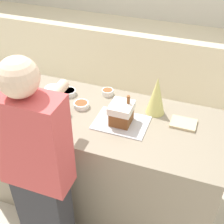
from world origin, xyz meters
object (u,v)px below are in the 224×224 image
at_px(candy_bowl_center_rear, 32,88).
at_px(candy_bowl_far_left, 53,89).
at_px(mug, 63,109).
at_px(person, 38,173).
at_px(candy_bowl_front_corner, 108,92).
at_px(candy_bowl_far_right, 81,105).
at_px(candy_bowl_behind_tray, 69,92).
at_px(decorative_tree, 156,96).
at_px(cookbook, 183,123).
at_px(gingerbread_house, 121,113).
at_px(baking_tray, 121,123).

bearing_deg(candy_bowl_center_rear, candy_bowl_far_left, 17.66).
bearing_deg(candy_bowl_far_left, mug, -47.91).
bearing_deg(mug, person, -79.68).
xyz_separation_m(candy_bowl_front_corner, candy_bowl_far_right, (-0.13, -0.24, -0.00)).
distance_m(candy_bowl_center_rear, candy_bowl_behind_tray, 0.33).
height_order(decorative_tree, candy_bowl_far_left, decorative_tree).
bearing_deg(cookbook, decorative_tree, 161.73).
distance_m(decorative_tree, mug, 0.72).
bearing_deg(cookbook, candy_bowl_far_left, 176.52).
height_order(gingerbread_house, candy_bowl_center_rear, gingerbread_house).
distance_m(baking_tray, gingerbread_house, 0.09).
bearing_deg(candy_bowl_behind_tray, candy_bowl_far_left, -177.73).
xyz_separation_m(baking_tray, decorative_tree, (0.20, 0.22, 0.15)).
bearing_deg(candy_bowl_behind_tray, person, -77.23).
distance_m(baking_tray, candy_bowl_far_right, 0.37).
relative_size(baking_tray, candy_bowl_far_left, 2.89).
relative_size(baking_tray, candy_bowl_front_corner, 4.04).
height_order(candy_bowl_far_right, mug, mug).
height_order(candy_bowl_far_left, person, person).
relative_size(gingerbread_house, decorative_tree, 0.73).
xyz_separation_m(baking_tray, mug, (-0.45, -0.05, 0.04)).
bearing_deg(mug, decorative_tree, 22.09).
xyz_separation_m(candy_bowl_far_left, candy_bowl_behind_tray, (0.15, 0.01, -0.00)).
relative_size(baking_tray, person, 0.23).
xyz_separation_m(cookbook, person, (-0.79, -0.75, -0.06)).
bearing_deg(candy_bowl_behind_tray, decorative_tree, 0.27).
bearing_deg(candy_bowl_front_corner, baking_tray, -54.72).
relative_size(decorative_tree, cookbook, 1.64).
height_order(gingerbread_house, candy_bowl_far_left, gingerbread_house).
bearing_deg(decorative_tree, candy_bowl_front_corner, 165.96).
bearing_deg(candy_bowl_behind_tray, baking_tray, -21.80).
bearing_deg(decorative_tree, mug, -157.91).
relative_size(gingerbread_house, person, 0.13).
xyz_separation_m(baking_tray, gingerbread_house, (0.00, 0.00, 0.09)).
relative_size(baking_tray, mug, 4.30).
bearing_deg(decorative_tree, cookbook, -18.27).
xyz_separation_m(candy_bowl_front_corner, person, (-0.12, -0.94, -0.08)).
xyz_separation_m(candy_bowl_far_left, cookbook, (1.13, -0.07, -0.01)).
bearing_deg(mug, candy_bowl_center_rear, 153.40).
relative_size(baking_tray, candy_bowl_behind_tray, 3.22).
height_order(candy_bowl_center_rear, cookbook, candy_bowl_center_rear).
xyz_separation_m(gingerbread_house, cookbook, (0.44, 0.14, -0.08)).
bearing_deg(gingerbread_house, mug, -173.99).
height_order(candy_bowl_far_right, person, person).
bearing_deg(candy_bowl_far_right, gingerbread_house, -13.07).
bearing_deg(candy_bowl_front_corner, cookbook, -15.55).
relative_size(candy_bowl_front_corner, mug, 1.06).
distance_m(gingerbread_house, candy_bowl_center_rear, 0.88).
height_order(cookbook, mug, mug).
relative_size(gingerbread_house, candy_bowl_front_corner, 2.28).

